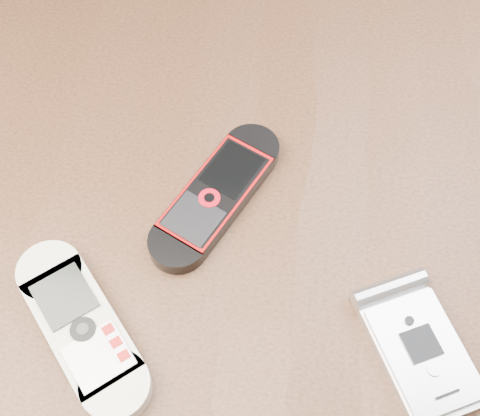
% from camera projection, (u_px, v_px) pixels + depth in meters
% --- Properties ---
extents(table, '(1.20, 0.80, 0.75)m').
position_uv_depth(table, '(235.00, 267.00, 0.66)').
color(table, black).
rests_on(table, ground).
extents(nokia_white, '(0.14, 0.16, 0.02)m').
position_uv_depth(nokia_white, '(82.00, 327.00, 0.51)').
color(nokia_white, beige).
rests_on(nokia_white, table).
extents(nokia_black_red, '(0.12, 0.17, 0.02)m').
position_uv_depth(nokia_black_red, '(216.00, 195.00, 0.57)').
color(nokia_black_red, black).
rests_on(nokia_black_red, table).
extents(motorola_razr, '(0.11, 0.13, 0.02)m').
position_uv_depth(motorola_razr, '(421.00, 351.00, 0.50)').
color(motorola_razr, silver).
rests_on(motorola_razr, table).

